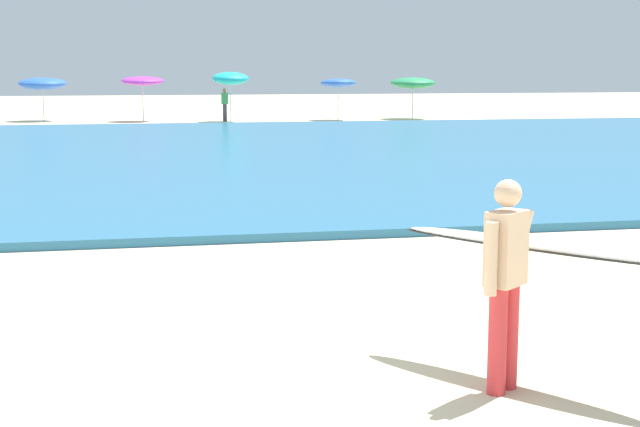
{
  "coord_description": "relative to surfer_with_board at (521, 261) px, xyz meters",
  "views": [
    {
      "loc": [
        -0.24,
        -7.2,
        2.6
      ],
      "look_at": [
        1.63,
        2.03,
        1.1
      ],
      "focal_mm": 51.73,
      "sensor_mm": 36.0,
      "label": 1
    }
  ],
  "objects": [
    {
      "name": "ground_plane",
      "position": [
        -2.84,
        0.32,
        -1.03
      ],
      "size": [
        160.0,
        160.0,
        0.0
      ],
      "primitive_type": "plane",
      "color": "beige"
    },
    {
      "name": "sea",
      "position": [
        -2.84,
        20.53,
        -0.96
      ],
      "size": [
        120.0,
        28.0,
        0.14
      ],
      "primitive_type": "cube",
      "color": "teal",
      "rests_on": "ground"
    },
    {
      "name": "surfer_with_board",
      "position": [
        0.0,
        0.0,
        0.0
      ],
      "size": [
        1.88,
        2.29,
        1.73
      ],
      "color": "red",
      "rests_on": "ground"
    },
    {
      "name": "beach_umbrella_1",
      "position": [
        -7.31,
        39.9,
        0.76
      ],
      "size": [
        2.26,
        2.29,
        2.14
      ],
      "color": "beige",
      "rests_on": "ground"
    },
    {
      "name": "beach_umbrella_2",
      "position": [
        -2.56,
        38.67,
        0.9
      ],
      "size": [
        2.04,
        2.06,
        2.2
      ],
      "color": "beige",
      "rests_on": "ground"
    },
    {
      "name": "beach_umbrella_3",
      "position": [
        1.58,
        37.62,
        1.02
      ],
      "size": [
        1.75,
        1.79,
        2.43
      ],
      "color": "beige",
      "rests_on": "ground"
    },
    {
      "name": "beach_umbrella_4",
      "position": [
        6.93,
        37.9,
        0.78
      ],
      "size": [
        1.75,
        1.76,
        2.05
      ],
      "color": "beige",
      "rests_on": "ground"
    },
    {
      "name": "beach_umbrella_5",
      "position": [
        10.85,
        38.16,
        0.77
      ],
      "size": [
        2.27,
        2.29,
        2.11
      ],
      "color": "beige",
      "rests_on": "ground"
    },
    {
      "name": "beachgoer_near_row_left",
      "position": [
        1.29,
        37.64,
        -0.19
      ],
      "size": [
        0.32,
        0.2,
        1.58
      ],
      "color": "#383842",
      "rests_on": "ground"
    }
  ]
}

